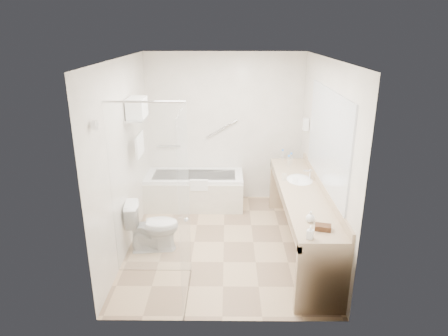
{
  "coord_description": "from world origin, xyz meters",
  "views": [
    {
      "loc": [
        0.05,
        -4.95,
        2.85
      ],
      "look_at": [
        0.0,
        0.3,
        1.0
      ],
      "focal_mm": 32.0,
      "sensor_mm": 36.0,
      "label": 1
    }
  ],
  "objects_px": {
    "vanity_counter": "(301,205)",
    "toilet": "(153,226)",
    "amenity_basket": "(323,227)",
    "water_bottle_left": "(289,161)",
    "bathtub": "(195,190)"
  },
  "relations": [
    {
      "from": "amenity_basket",
      "to": "bathtub",
      "type": "bearing_deg",
      "value": 122.29
    },
    {
      "from": "amenity_basket",
      "to": "water_bottle_left",
      "type": "height_order",
      "value": "water_bottle_left"
    },
    {
      "from": "vanity_counter",
      "to": "toilet",
      "type": "distance_m",
      "value": 2.0
    },
    {
      "from": "bathtub",
      "to": "water_bottle_left",
      "type": "distance_m",
      "value": 1.67
    },
    {
      "from": "vanity_counter",
      "to": "water_bottle_left",
      "type": "height_order",
      "value": "water_bottle_left"
    },
    {
      "from": "toilet",
      "to": "amenity_basket",
      "type": "xyz_separation_m",
      "value": [
        2.0,
        -1.03,
        0.54
      ]
    },
    {
      "from": "bathtub",
      "to": "amenity_basket",
      "type": "height_order",
      "value": "amenity_basket"
    },
    {
      "from": "bathtub",
      "to": "water_bottle_left",
      "type": "height_order",
      "value": "water_bottle_left"
    },
    {
      "from": "amenity_basket",
      "to": "water_bottle_left",
      "type": "bearing_deg",
      "value": 92.03
    },
    {
      "from": "vanity_counter",
      "to": "amenity_basket",
      "type": "xyz_separation_m",
      "value": [
        0.03,
        -1.06,
        0.24
      ]
    },
    {
      "from": "water_bottle_left",
      "to": "bathtub",
      "type": "bearing_deg",
      "value": 163.89
    },
    {
      "from": "vanity_counter",
      "to": "toilet",
      "type": "xyz_separation_m",
      "value": [
        -1.97,
        -0.04,
        -0.3
      ]
    },
    {
      "from": "vanity_counter",
      "to": "toilet",
      "type": "relative_size",
      "value": 3.87
    },
    {
      "from": "bathtub",
      "to": "vanity_counter",
      "type": "distance_m",
      "value": 2.09
    },
    {
      "from": "toilet",
      "to": "water_bottle_left",
      "type": "relative_size",
      "value": 3.87
    }
  ]
}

